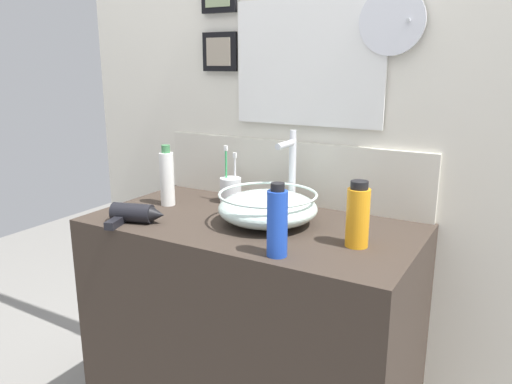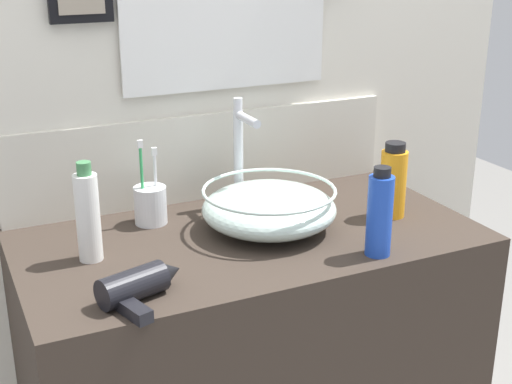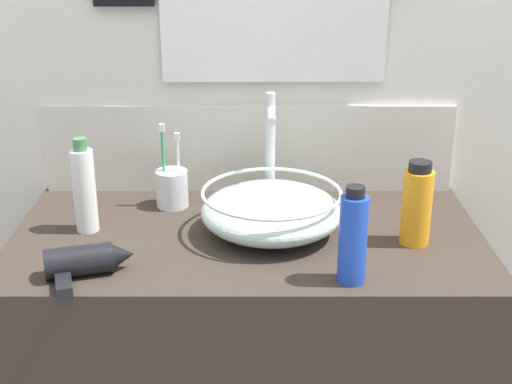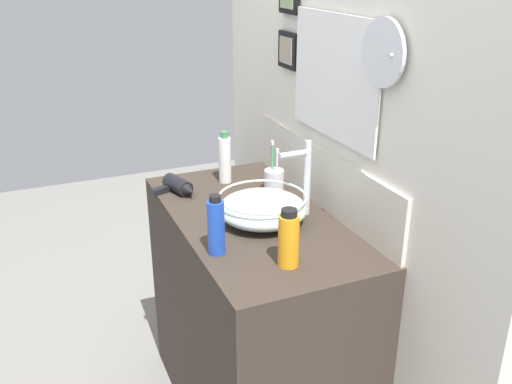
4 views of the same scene
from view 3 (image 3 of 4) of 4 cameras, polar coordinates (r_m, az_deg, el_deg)
back_panel at (r=1.77m, az=-0.48°, el=9.87°), size 1.81×0.10×2.43m
glass_bowl_sink at (r=1.56m, az=1.36°, el=-1.49°), size 0.31×0.31×0.10m
faucet at (r=1.68m, az=1.29°, el=3.94°), size 0.02×0.12×0.27m
hair_drier at (r=1.43m, az=-13.37°, el=-5.45°), size 0.18×0.16×0.06m
toothbrush_cup at (r=1.72m, az=-6.62°, el=0.35°), size 0.08×0.08×0.21m
lotion_bottle at (r=1.54m, az=12.86°, el=-1.01°), size 0.06×0.06×0.18m
soap_dispenser at (r=1.36m, az=7.88°, el=-3.64°), size 0.05×0.05×0.20m
shampoo_bottle at (r=1.60m, az=-13.45°, el=0.26°), size 0.05×0.05×0.21m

